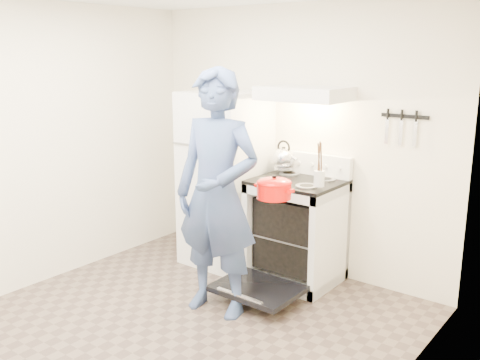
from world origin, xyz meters
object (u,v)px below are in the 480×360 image
(stove_body, at_px, (296,232))
(tea_kettle, at_px, (283,157))
(refrigerator, at_px, (225,179))
(person, at_px, (217,194))
(dutch_oven, at_px, (274,190))

(stove_body, height_order, tea_kettle, tea_kettle)
(refrigerator, xyz_separation_m, stove_body, (0.81, 0.02, -0.39))
(tea_kettle, bearing_deg, stove_body, -33.15)
(stove_body, bearing_deg, tea_kettle, 146.85)
(stove_body, relative_size, tea_kettle, 2.98)
(stove_body, relative_size, person, 0.47)
(stove_body, bearing_deg, dutch_oven, -73.95)
(refrigerator, xyz_separation_m, tea_kettle, (0.55, 0.20, 0.25))
(tea_kettle, height_order, person, person)
(refrigerator, xyz_separation_m, dutch_oven, (1.00, -0.62, 0.17))
(stove_body, xyz_separation_m, tea_kettle, (-0.26, 0.17, 0.64))
(tea_kettle, distance_m, dutch_oven, 0.94)
(tea_kettle, bearing_deg, person, -85.45)
(refrigerator, relative_size, person, 0.87)
(refrigerator, distance_m, dutch_oven, 1.19)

